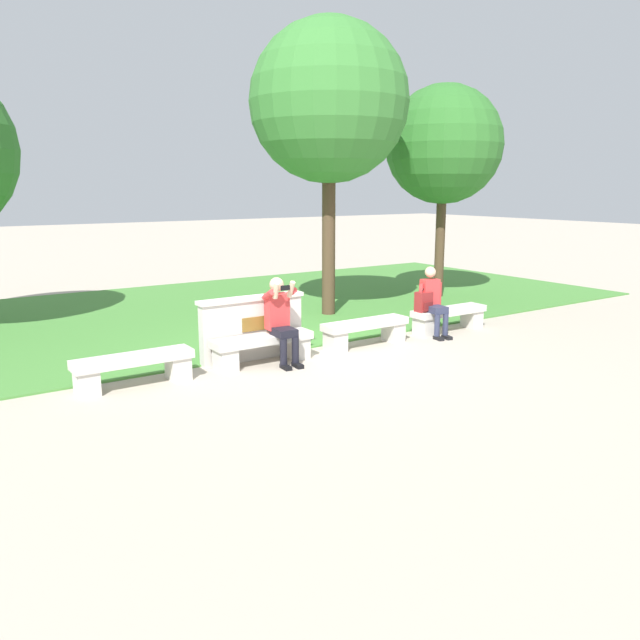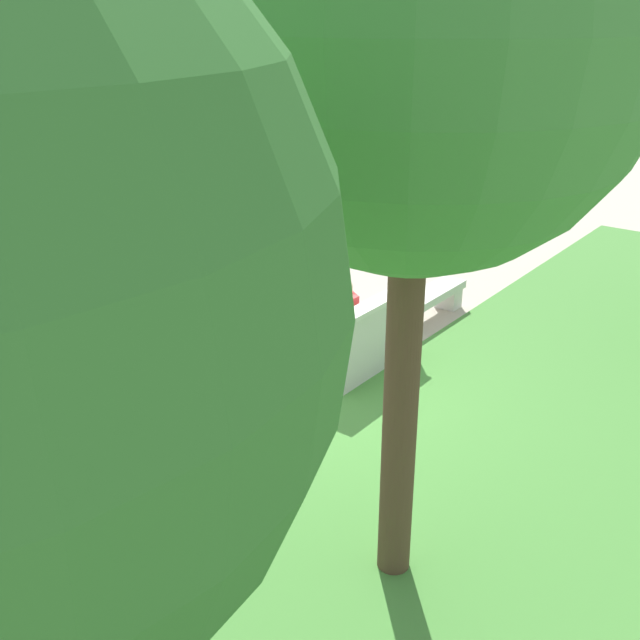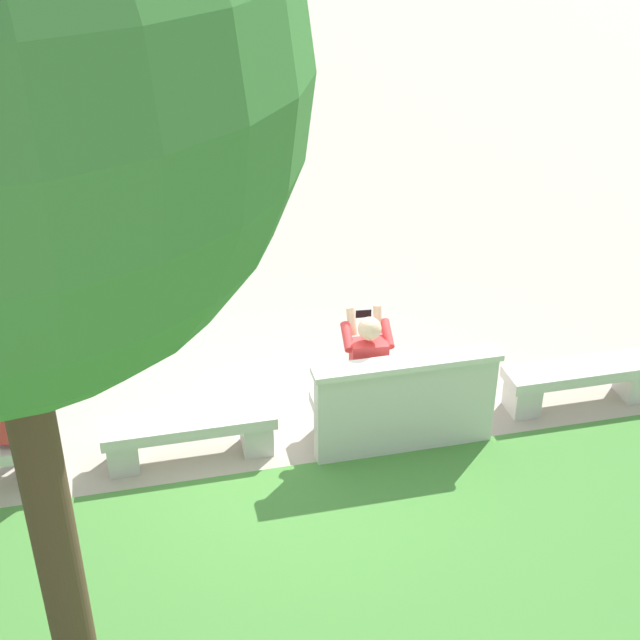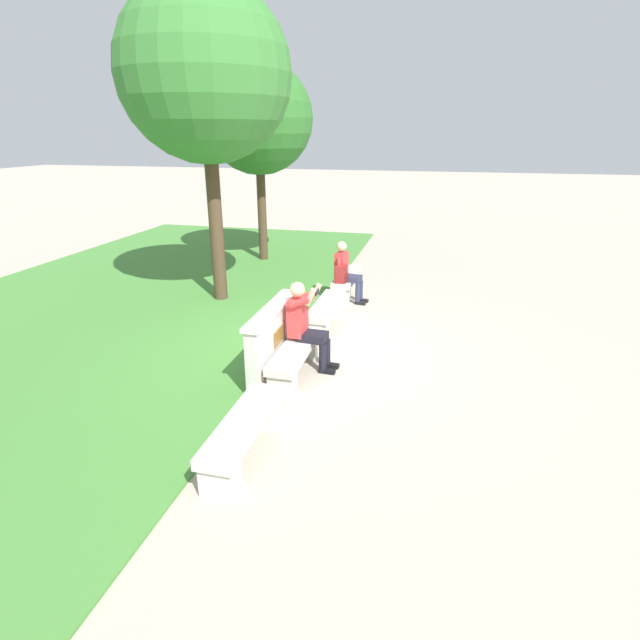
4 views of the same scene
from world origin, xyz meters
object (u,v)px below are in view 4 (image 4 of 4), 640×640
Objects in this scene: bench_near at (295,356)px; bench_mid at (327,311)px; bench_main at (244,431)px; tree_behind_wall at (205,75)px; tree_right_background at (258,119)px; person_photographer at (305,321)px; bench_far at (347,281)px; backpack at (341,274)px; person_distant at (346,270)px.

bench_mid is at bearing 0.00° from bench_near.
bench_main is at bearing 180.00° from bench_mid.
tree_right_background is at bearing 4.99° from tree_behind_wall.
tree_behind_wall is at bearing 40.30° from bench_near.
bench_mid is 1.78m from person_photographer.
tree_behind_wall reaches higher than bench_mid.
tree_right_background is at bearing 48.52° from bench_far.
person_photographer is 3.07m from backpack.
person_photographer reaches higher than backpack.
person_distant is 2.94× the size of backpack.
bench_far is 1.28× the size of person_distant.
tree_behind_wall is (0.98, 2.52, 4.02)m from bench_mid.
bench_near is 1.00× the size of bench_far.
person_photographer is 3.22m from person_distant.
person_distant reaches higher than bench_near.
tree_right_background reaches higher than bench_near.
backpack is 4.48m from tree_behind_wall.
bench_main is 0.32× the size of tree_right_background.
bench_near is 3.36m from backpack.
bench_main is at bearing 180.00° from bench_near.
person_photographer is (-3.72, -0.08, 0.45)m from bench_far.
person_photographer reaches higher than bench_near.
bench_main is at bearing -153.08° from tree_behind_wall.
bench_main is 3.78× the size of backpack.
person_distant is at bearing -78.75° from tree_behind_wall.
person_distant reaches higher than backpack.
person_photographer is (2.27, -0.08, 0.45)m from bench_main.
bench_mid is at bearing -111.24° from tree_behind_wall.
backpack is (-0.65, 0.01, 0.34)m from bench_far.
person_distant is at bearing 0.22° from person_photographer.
bench_main is 6.88m from tree_behind_wall.
bench_near is at bearing 164.23° from person_photographer.
tree_right_background reaches higher than backpack.
tree_right_background reaches higher than bench_mid.
tree_right_background reaches higher than bench_main.
person_distant is at bearing -0.68° from bench_main.
tree_behind_wall is 1.18× the size of tree_right_background.
person_distant is (-0.50, -0.07, 0.38)m from bench_far.
bench_far is at bearing 0.00° from bench_near.
backpack reaches higher than bench_far.
bench_far is at bearing -0.80° from backpack.
person_distant is (3.49, -0.07, 0.38)m from bench_near.
tree_behind_wall is (4.97, 2.52, 4.02)m from bench_main.
backpack is at bearing -81.69° from tree_behind_wall.
bench_main is 1.23× the size of person_photographer.
person_distant is 5.12m from tree_right_background.
bench_far is at bearing 0.00° from bench_mid.
tree_right_background is (6.22, 2.91, 2.90)m from person_photographer.
bench_near is (2.00, 0.00, 0.00)m from bench_main.
tree_right_background is at bearing 23.56° from bench_near.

